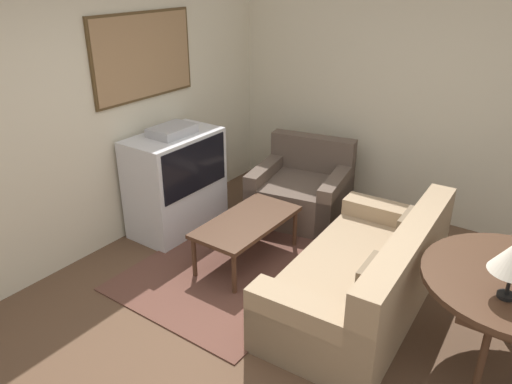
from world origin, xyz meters
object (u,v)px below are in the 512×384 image
(coffee_table, at_px, (247,224))
(tv, at_px, (176,182))
(couch, at_px, (365,278))
(armchair, at_px, (302,192))

(coffee_table, bearing_deg, tv, 83.81)
(couch, distance_m, armchair, 1.76)
(couch, relative_size, armchair, 1.77)
(couch, xyz_separation_m, armchair, (1.18, 1.32, -0.00))
(tv, distance_m, coffee_table, 1.05)
(tv, distance_m, armchair, 1.44)
(couch, height_order, coffee_table, couch)
(armchair, bearing_deg, couch, -52.53)
(armchair, height_order, coffee_table, armchair)
(tv, xyz_separation_m, coffee_table, (-0.11, -1.03, -0.15))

